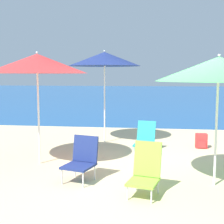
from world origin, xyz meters
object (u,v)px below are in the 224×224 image
Objects in this scene: beach_umbrella_navy at (104,59)px; beach_chair_navy at (82,158)px; beach_umbrella_red at (37,64)px; backpack_red at (201,141)px; beach_chair_teal at (145,138)px; beach_umbrella_green at (219,69)px; beach_chair_lime at (145,170)px.

beach_umbrella_navy is 3.25× the size of beach_chair_navy.
beach_umbrella_navy is at bearing 65.24° from beach_umbrella_red.
beach_chair_navy is 3.52m from backpack_red.
beach_umbrella_green is at bearing -51.78° from beach_chair_teal.
beach_chair_lime is at bearing -8.44° from beach_chair_navy.
beach_chair_lime is (2.12, -1.34, -1.60)m from beach_umbrella_red.
beach_umbrella_green is 2.85m from beach_chair_teal.
beach_umbrella_navy is 4.06m from beach_chair_lime.
beach_umbrella_navy is 2.30m from beach_chair_teal.
beach_chair_lime reaches higher than beach_chair_navy.
beach_chair_teal is (-0.07, 2.61, -0.05)m from beach_chair_lime.
beach_chair_teal is (-1.15, 2.11, -1.53)m from beach_umbrella_green.
beach_umbrella_red is at bearing -138.49° from beach_chair_teal.
beach_umbrella_navy reaches higher than beach_umbrella_red.
beach_umbrella_green reaches higher than backpack_red.
beach_chair_lime is 1.17m from beach_chair_navy.
beach_umbrella_navy is 3.49× the size of beach_chair_teal.
beach_umbrella_red reaches higher than beach_chair_navy.
beach_chair_navy reaches higher than backpack_red.
beach_umbrella_green is at bearing 38.62° from beach_chair_lime.
beach_chair_navy is at bearing -131.56° from backpack_red.
beach_chair_lime is 3.36m from backpack_red.
beach_chair_navy is 2.35m from beach_chair_teal.
beach_umbrella_navy is 1.08× the size of beach_umbrella_red.
beach_chair_navy reaches higher than beach_chair_teal.
beach_chair_navy is at bearing 169.56° from beach_chair_lime.
beach_umbrella_green is 2.60m from beach_chair_navy.
beach_umbrella_green is 5.91× the size of backpack_red.
backpack_red is (1.33, 0.50, -0.14)m from beach_chair_teal.
beach_chair_navy is at bearing -39.13° from beach_umbrella_red.
beach_chair_teal is at bearing 118.53° from beach_umbrella_green.
beach_chair_teal is 1.43m from backpack_red.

